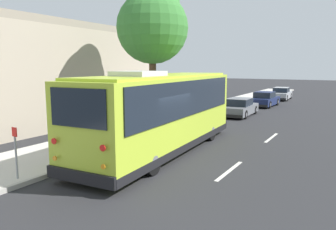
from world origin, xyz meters
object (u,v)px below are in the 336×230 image
object	(u,v)px
parked_sedan_navy	(265,100)
street_tree	(153,23)
parked_sedan_silver	(281,94)
sign_post_near	(16,152)
sign_post_far	(70,143)
shuttle_bus	(162,109)
parked_sedan_gray	(240,108)

from	to	relation	value
parked_sedan_navy	street_tree	size ratio (longest dim) A/B	0.53
parked_sedan_silver	sign_post_near	bearing A→B (deg)	174.30
parked_sedan_navy	sign_post_far	bearing A→B (deg)	177.36
shuttle_bus	sign_post_near	size ratio (longest dim) A/B	6.39
parked_sedan_navy	parked_sedan_silver	size ratio (longest dim) A/B	0.93
street_tree	sign_post_far	xyz separation A→B (m)	(-7.46, -1.27, -5.02)
parked_sedan_gray	parked_sedan_navy	bearing A→B (deg)	-3.06
parked_sedan_gray	parked_sedan_silver	world-z (taller)	parked_sedan_silver
shuttle_bus	sign_post_near	distance (m)	5.76
parked_sedan_silver	parked_sedan_gray	bearing A→B (deg)	176.60
sign_post_near	shuttle_bus	bearing A→B (deg)	-18.63
shuttle_bus	parked_sedan_navy	bearing A→B (deg)	-2.58
parked_sedan_gray	parked_sedan_navy	world-z (taller)	parked_sedan_navy
shuttle_bus	sign_post_near	xyz separation A→B (m)	(-5.41, 1.82, -0.82)
parked_sedan_navy	parked_sedan_silver	xyz separation A→B (m)	(6.71, -0.04, 0.01)
shuttle_bus	parked_sedan_silver	world-z (taller)	shuttle_bus
parked_sedan_gray	sign_post_far	bearing A→B (deg)	172.49
street_tree	sign_post_far	size ratio (longest dim) A/B	6.04
shuttle_bus	sign_post_far	world-z (taller)	shuttle_bus
sign_post_far	sign_post_near	bearing A→B (deg)	180.00
parked_sedan_gray	sign_post_far	xyz separation A→B (m)	(-14.59, 1.41, 0.23)
street_tree	shuttle_bus	bearing A→B (deg)	-143.33
parked_sedan_silver	sign_post_near	world-z (taller)	sign_post_near
parked_sedan_gray	street_tree	bearing A→B (deg)	157.43
shuttle_bus	parked_sedan_navy	world-z (taller)	shuttle_bus
parked_sedan_silver	sign_post_near	distance (m)	29.91
street_tree	sign_post_near	distance (m)	10.80
parked_sedan_silver	street_tree	distance (m)	21.16
parked_sedan_navy	sign_post_near	distance (m)	23.20
sign_post_near	sign_post_far	xyz separation A→B (m)	(2.10, 0.00, -0.16)
street_tree	sign_post_near	bearing A→B (deg)	-172.44
shuttle_bus	parked_sedan_gray	world-z (taller)	shuttle_bus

